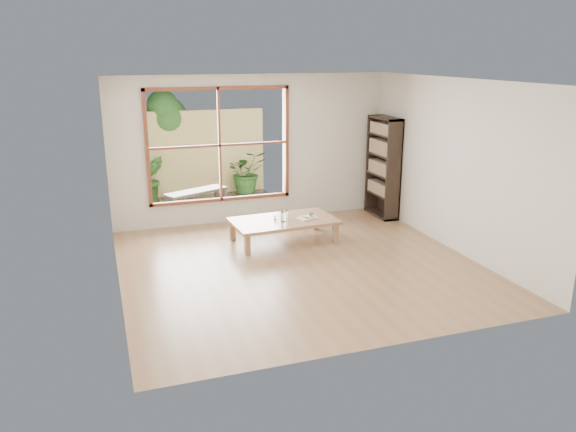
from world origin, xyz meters
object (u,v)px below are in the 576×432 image
object	(u,v)px
low_table	(284,222)
garden_bench	(196,193)
food_tray	(308,217)
bookshelf	(383,167)

from	to	relation	value
low_table	garden_bench	size ratio (longest dim) A/B	1.35
food_tray	garden_bench	distance (m)	2.68
low_table	food_tray	size ratio (longest dim) A/B	4.75
bookshelf	food_tray	bearing A→B (deg)	-154.12
low_table	garden_bench	xyz separation A→B (m)	(-1.03, 2.21, 0.04)
bookshelf	garden_bench	xyz separation A→B (m)	(-3.24, 1.39, -0.56)
garden_bench	bookshelf	bearing A→B (deg)	-48.03
food_tray	garden_bench	world-z (taller)	food_tray
low_table	food_tray	bearing A→B (deg)	-11.46
bookshelf	garden_bench	bearing A→B (deg)	156.77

